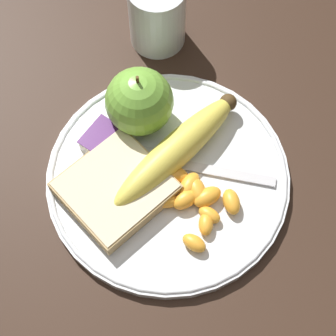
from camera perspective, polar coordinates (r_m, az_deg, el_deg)
The scene contains 18 objects.
ground_plane at distance 0.66m, azimuth 0.00°, elevation -1.18°, with size 3.00×3.00×0.00m, color #332116.
plate at distance 0.66m, azimuth 0.00°, elevation -0.90°, with size 0.28×0.28×0.01m.
juice_glass at distance 0.74m, azimuth -1.10°, elevation 15.20°, with size 0.07×0.07×0.09m.
apple at distance 0.65m, azimuth -2.93°, elevation 6.76°, with size 0.08×0.08×0.09m.
banana at distance 0.65m, azimuth 0.96°, elevation 1.94°, with size 0.20×0.07×0.04m.
bread_slice at distance 0.64m, azimuth -5.34°, elevation -2.06°, with size 0.13×0.13×0.02m.
fork at distance 0.66m, azimuth 1.13°, elevation 0.35°, with size 0.09×0.18×0.00m.
jam_packet at distance 0.66m, azimuth -6.65°, elevation 2.84°, with size 0.05×0.04×0.02m.
orange_segment_0 at distance 0.63m, azimuth 3.87°, elevation -3.14°, with size 0.04×0.03×0.02m.
orange_segment_1 at distance 0.63m, azimuth 2.76°, elevation -2.43°, with size 0.04×0.04×0.02m.
orange_segment_2 at distance 0.63m, azimuth 1.81°, elevation -3.16°, with size 0.04×0.03×0.02m.
orange_segment_3 at distance 0.63m, azimuth -0.62°, elevation -3.11°, with size 0.03×0.04×0.02m.
orange_segment_4 at distance 0.61m, azimuth 2.68°, elevation -7.62°, with size 0.02×0.03×0.02m.
orange_segment_5 at distance 0.64m, azimuth 2.39°, elevation -1.53°, with size 0.04×0.02×0.02m.
orange_segment_6 at distance 0.63m, azimuth 4.23°, elevation -4.76°, with size 0.02×0.03×0.01m.
orange_segment_7 at distance 0.64m, azimuth 0.35°, elevation -0.97°, with size 0.04×0.04×0.02m.
orange_segment_8 at distance 0.62m, azimuth 3.87°, elevation -5.67°, with size 0.03×0.03×0.02m.
orange_segment_9 at distance 0.63m, azimuth 6.46°, elevation -3.42°, with size 0.03×0.04×0.02m.
Camera 1 is at (0.22, 0.16, 0.60)m, focal length 60.00 mm.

